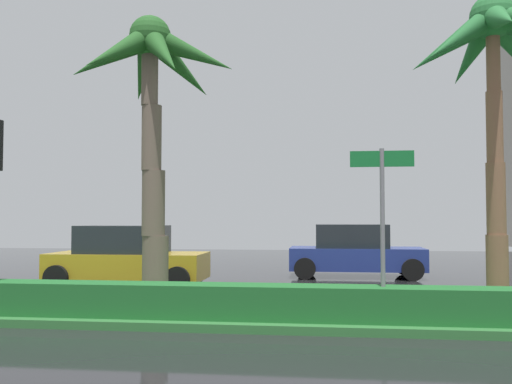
% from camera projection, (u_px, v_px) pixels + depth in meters
% --- Properties ---
extents(ground_plane, '(90.00, 42.00, 0.10)m').
position_uv_depth(ground_plane, '(333.00, 310.00, 12.03)').
color(ground_plane, black).
extents(median_strip, '(85.50, 4.00, 0.15)m').
position_uv_depth(median_strip, '(333.00, 312.00, 11.05)').
color(median_strip, '#2D6B33').
rests_on(median_strip, ground_plane).
extents(median_hedge, '(76.50, 0.70, 0.60)m').
position_uv_depth(median_hedge, '(334.00, 303.00, 9.68)').
color(median_hedge, '#1E6028').
rests_on(median_hedge, median_strip).
extents(palm_tree_centre_left, '(3.78, 3.39, 6.16)m').
position_uv_depth(palm_tree_centre_left, '(152.00, 85.00, 12.00)').
color(palm_tree_centre_left, brown).
rests_on(palm_tree_centre_left, median_strip).
extents(palm_tree_centre, '(3.54, 3.55, 6.35)m').
position_uv_depth(palm_tree_centre, '(495.00, 54.00, 11.26)').
color(palm_tree_centre, brown).
rests_on(palm_tree_centre, median_strip).
extents(street_name_sign, '(1.10, 0.08, 3.00)m').
position_uv_depth(street_name_sign, '(382.00, 210.00, 9.66)').
color(street_name_sign, slate).
rests_on(street_name_sign, median_strip).
extents(car_in_traffic_leading, '(4.30, 2.02, 1.72)m').
position_uv_depth(car_in_traffic_leading, '(127.00, 258.00, 15.47)').
color(car_in_traffic_leading, '#B28C1E').
rests_on(car_in_traffic_leading, ground_plane).
extents(car_in_traffic_second, '(4.30, 2.02, 1.72)m').
position_uv_depth(car_in_traffic_second, '(355.00, 252.00, 18.15)').
color(car_in_traffic_second, navy).
rests_on(car_in_traffic_second, ground_plane).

